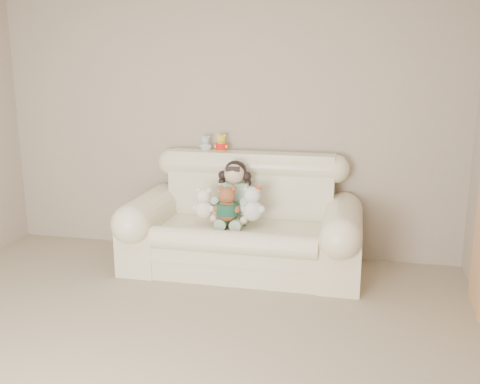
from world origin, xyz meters
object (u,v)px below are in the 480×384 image
(sofa, at_px, (242,215))
(brown_teddy, at_px, (227,200))
(cream_teddy, at_px, (204,200))
(seated_child, at_px, (235,192))
(white_cat, at_px, (252,200))

(sofa, distance_m, brown_teddy, 0.25)
(sofa, height_order, cream_teddy, sofa)
(seated_child, distance_m, brown_teddy, 0.23)
(white_cat, bearing_deg, sofa, 118.99)
(white_cat, bearing_deg, brown_teddy, 175.16)
(sofa, xyz_separation_m, seated_child, (-0.09, 0.08, 0.19))
(sofa, height_order, white_cat, sofa)
(brown_teddy, relative_size, white_cat, 1.01)
(seated_child, distance_m, white_cat, 0.26)
(sofa, height_order, brown_teddy, sofa)
(brown_teddy, distance_m, white_cat, 0.22)
(seated_child, height_order, brown_teddy, seated_child)
(brown_teddy, distance_m, cream_teddy, 0.22)
(sofa, bearing_deg, seated_child, 138.41)
(seated_child, xyz_separation_m, white_cat, (0.20, -0.17, -0.02))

